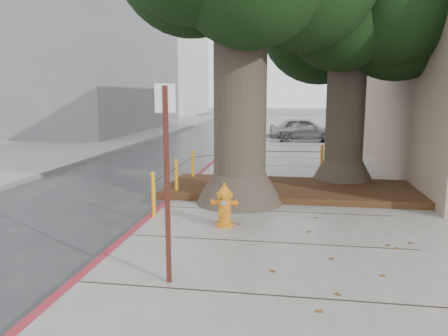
% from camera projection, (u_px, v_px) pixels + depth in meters
% --- Properties ---
extents(ground, '(140.00, 140.00, 0.00)m').
position_uv_depth(ground, '(238.00, 249.00, 7.60)').
color(ground, '#28282B').
rests_on(ground, ground).
extents(sidewalk_far, '(16.00, 20.00, 0.15)m').
position_uv_depth(sidewalk_far, '(356.00, 125.00, 35.86)').
color(sidewalk_far, slate).
rests_on(sidewalk_far, ground).
extents(curb_red, '(0.14, 26.00, 0.16)m').
position_uv_depth(curb_red, '(167.00, 204.00, 10.33)').
color(curb_red, maroon).
rests_on(curb_red, ground).
extents(planter_bed, '(6.40, 2.60, 0.16)m').
position_uv_depth(planter_bed, '(291.00, 189.00, 11.22)').
color(planter_bed, black).
rests_on(planter_bed, sidewalk_main).
extents(building_far_grey, '(12.00, 16.00, 12.00)m').
position_uv_depth(building_far_grey, '(64.00, 44.00, 30.30)').
color(building_far_grey, slate).
rests_on(building_far_grey, ground).
extents(building_far_white, '(12.00, 18.00, 15.00)m').
position_uv_depth(building_far_white, '(145.00, 52.00, 52.74)').
color(building_far_white, silver).
rests_on(building_far_white, ground).
extents(tree_far, '(4.50, 3.80, 7.17)m').
position_uv_depth(tree_far, '(363.00, 3.00, 11.52)').
color(tree_far, '#4C3F33').
rests_on(tree_far, sidewalk_main).
extents(bollard_ring, '(3.79, 5.39, 0.95)m').
position_uv_depth(bollard_ring, '(226.00, 168.00, 11.88)').
color(bollard_ring, orange).
rests_on(bollard_ring, sidewalk_main).
extents(fire_hydrant, '(0.44, 0.39, 0.85)m').
position_uv_depth(fire_hydrant, '(224.00, 205.00, 8.33)').
color(fire_hydrant, orange).
rests_on(fire_hydrant, sidewalk_main).
extents(signpost, '(0.25, 0.12, 2.65)m').
position_uv_depth(signpost, '(167.00, 173.00, 5.67)').
color(signpost, '#471911').
rests_on(signpost, sidewalk_main).
extents(car_silver, '(4.04, 1.96, 1.33)m').
position_uv_depth(car_silver, '(304.00, 129.00, 24.41)').
color(car_silver, '#AEAEB3').
rests_on(car_silver, ground).
extents(car_dark, '(2.15, 4.21, 1.17)m').
position_uv_depth(car_dark, '(103.00, 125.00, 28.63)').
color(car_dark, black).
rests_on(car_dark, ground).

